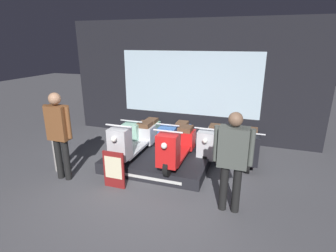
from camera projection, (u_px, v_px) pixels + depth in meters
name	position (u px, v px, depth m)	size (l,w,h in m)	color
ground_plane	(142.00, 197.00, 4.66)	(30.00, 30.00, 0.00)	#4C4C51
shop_wall_back	(189.00, 82.00, 7.08)	(6.91, 0.09, 3.20)	black
display_platform	(156.00, 163.00, 5.67)	(2.20, 1.28, 0.24)	black
scooter_display_left	(134.00, 140.00, 5.65)	(0.55, 1.71, 0.88)	black
scooter_display_right	(177.00, 146.00, 5.35)	(0.55, 1.71, 0.88)	black
scooter_backrow_0	(143.00, 134.00, 6.79)	(0.55, 1.71, 0.88)	black
scooter_backrow_1	(175.00, 137.00, 6.52)	(0.55, 1.71, 0.88)	black
scooter_backrow_2	(211.00, 142.00, 6.25)	(0.55, 1.71, 0.88)	black
scooter_backrow_3	(250.00, 146.00, 5.98)	(0.55, 1.71, 0.88)	black
person_left_browsing	(59.00, 130.00, 4.98)	(0.56, 0.23, 1.75)	black
person_right_browsing	(233.00, 155.00, 4.00)	(0.61, 0.25, 1.66)	black
price_sign_board	(114.00, 170.00, 4.86)	(0.42, 0.04, 0.72)	maroon
street_bollard	(55.00, 147.00, 5.46)	(0.13, 0.13, 1.08)	gray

